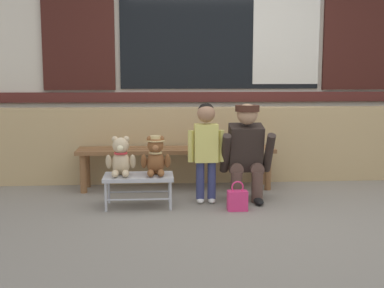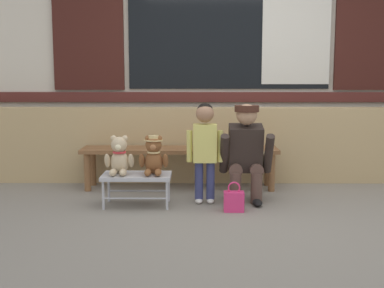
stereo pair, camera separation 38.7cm
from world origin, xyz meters
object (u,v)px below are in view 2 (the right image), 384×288
at_px(teddy_bear_plain, 119,157).
at_px(adult_crouching, 247,153).
at_px(handbag_on_ground, 234,201).
at_px(teddy_bear_with_hat, 154,156).
at_px(wooden_bench_long, 180,154).
at_px(child_standing, 205,142).
at_px(small_display_bench, 137,178).

distance_m(teddy_bear_plain, adult_crouching, 1.21).
bearing_deg(handbag_on_ground, teddy_bear_with_hat, 164.83).
bearing_deg(teddy_bear_plain, handbag_on_ground, -10.66).
distance_m(wooden_bench_long, teddy_bear_with_hat, 0.77).
bearing_deg(wooden_bench_long, child_standing, -67.79).
relative_size(teddy_bear_with_hat, child_standing, 0.38).
relative_size(child_standing, adult_crouching, 1.01).
bearing_deg(adult_crouching, child_standing, -171.58).
bearing_deg(teddy_bear_plain, adult_crouching, 7.43).
height_order(small_display_bench, teddy_bear_plain, teddy_bear_plain).
relative_size(teddy_bear_plain, child_standing, 0.38).
height_order(small_display_bench, handbag_on_ground, small_display_bench).
bearing_deg(teddy_bear_with_hat, wooden_bench_long, 73.10).
bearing_deg(wooden_bench_long, teddy_bear_plain, -126.63).
xyz_separation_m(teddy_bear_plain, teddy_bear_with_hat, (0.32, 0.00, 0.01)).
xyz_separation_m(wooden_bench_long, small_display_bench, (-0.38, -0.73, -0.11)).
height_order(small_display_bench, child_standing, child_standing).
bearing_deg(small_display_bench, teddy_bear_plain, 179.49).
distance_m(wooden_bench_long, small_display_bench, 0.83).
bearing_deg(small_display_bench, child_standing, 8.78).
height_order(child_standing, handbag_on_ground, child_standing).
distance_m(small_display_bench, adult_crouching, 1.07).
distance_m(teddy_bear_with_hat, handbag_on_ground, 0.85).
distance_m(teddy_bear_with_hat, adult_crouching, 0.89).
bearing_deg(teddy_bear_with_hat, adult_crouching, 10.04).
bearing_deg(teddy_bear_with_hat, child_standing, 11.40).
distance_m(small_display_bench, teddy_bear_with_hat, 0.26).
xyz_separation_m(adult_crouching, handbag_on_ground, (-0.15, -0.36, -0.38)).
bearing_deg(handbag_on_ground, adult_crouching, 67.73).
relative_size(wooden_bench_long, child_standing, 2.19).
relative_size(small_display_bench, child_standing, 0.67).
xyz_separation_m(small_display_bench, child_standing, (0.64, 0.10, 0.33)).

